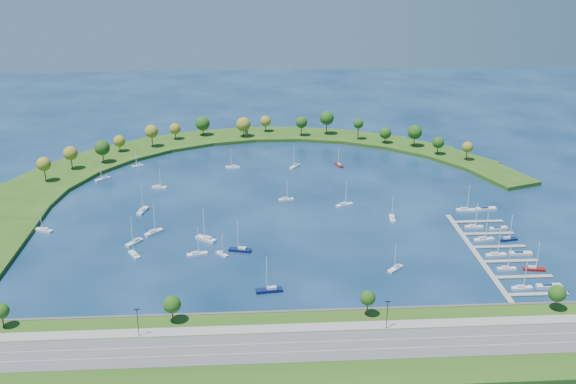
{
  "coord_description": "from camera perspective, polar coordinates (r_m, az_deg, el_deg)",
  "views": [
    {
      "loc": [
        -13.32,
        -299.94,
        121.17
      ],
      "look_at": [
        5.0,
        5.0,
        4.0
      ],
      "focal_mm": 41.56,
      "sensor_mm": 36.0,
      "label": 1
    }
  ],
  "objects": [
    {
      "name": "moored_boat_8",
      "position": [
        349.39,
        -10.95,
        0.45
      ],
      "size": [
        7.83,
        3.05,
        11.21
      ],
      "rotation": [
        0.0,
        0.0,
        6.16
      ],
      "color": "silver",
      "rests_on": "ground"
    },
    {
      "name": "moored_boat_12",
      "position": [
        377.92,
        4.38,
        2.36
      ],
      "size": [
        4.38,
        7.56,
        10.72
      ],
      "rotation": [
        0.0,
        0.0,
        1.92
      ],
      "color": "maroon",
      "rests_on": "ground"
    },
    {
      "name": "docked_boat_9",
      "position": [
        309.77,
        17.55,
        -2.96
      ],
      "size": [
        8.33,
        3.53,
        1.65
      ],
      "rotation": [
        0.0,
        0.0,
        0.16
      ],
      "color": "silver",
      "rests_on": "ground"
    },
    {
      "name": "moored_boat_3",
      "position": [
        312.23,
        -20.17,
        -3.04
      ],
      "size": [
        8.72,
        5.59,
        12.47
      ],
      "rotation": [
        0.0,
        0.0,
        2.73
      ],
      "color": "silver",
      "rests_on": "ground"
    },
    {
      "name": "moored_boat_19",
      "position": [
        321.65,
        4.85,
        -1.05
      ],
      "size": [
        8.77,
        5.59,
        12.54
      ],
      "rotation": [
        0.0,
        0.0,
        0.41
      ],
      "color": "silver",
      "rests_on": "ground"
    },
    {
      "name": "moored_boat_6",
      "position": [
        309.15,
        8.9,
        -2.18
      ],
      "size": [
        3.19,
        8.2,
        11.74
      ],
      "rotation": [
        0.0,
        0.0,
        1.45
      ],
      "color": "silver",
      "rests_on": "ground"
    },
    {
      "name": "moored_boat_4",
      "position": [
        245.57,
        -1.61,
        -8.33
      ],
      "size": [
        9.96,
        3.89,
        14.26
      ],
      "rotation": [
        0.0,
        0.0,
        3.26
      ],
      "color": "#0B1545",
      "rests_on": "ground"
    },
    {
      "name": "harbor_tower",
      "position": [
        430.29,
        -3.57,
        5.2
      ],
      "size": [
        2.6,
        2.6,
        4.69
      ],
      "color": "gray",
      "rests_on": "breakwater"
    },
    {
      "name": "moored_boat_13",
      "position": [
        274.31,
        -7.79,
        -5.23
      ],
      "size": [
        8.7,
        4.64,
        12.32
      ],
      "rotation": [
        0.0,
        0.0,
        0.29
      ],
      "color": "silver",
      "rests_on": "ground"
    },
    {
      "name": "docked_boat_10",
      "position": [
        325.46,
        14.95,
        -1.45
      ],
      "size": [
        8.93,
        2.95,
        12.95
      ],
      "rotation": [
        0.0,
        0.0,
        -0.05
      ],
      "color": "silver",
      "rests_on": "ground"
    },
    {
      "name": "ground",
      "position": [
        323.76,
        -0.83,
        -1.0
      ],
      "size": [
        700.0,
        700.0,
        0.0
      ],
      "primitive_type": "plane",
      "color": "#061E3C",
      "rests_on": "ground"
    },
    {
      "name": "south_shoreline",
      "position": [
        214.4,
        0.74,
        -13.11
      ],
      "size": [
        420.0,
        43.1,
        11.6
      ],
      "color": "#274913",
      "rests_on": "ground"
    },
    {
      "name": "docked_boat_8",
      "position": [
        307.85,
        15.61,
        -2.84
      ],
      "size": [
        8.02,
        2.45,
        11.7
      ],
      "rotation": [
        0.0,
        0.0,
        -0.03
      ],
      "color": "silver",
      "rests_on": "ground"
    },
    {
      "name": "moored_boat_14",
      "position": [
        286.86,
        -7.02,
        -3.96
      ],
      "size": [
        9.41,
        8.15,
        14.38
      ],
      "rotation": [
        0.0,
        0.0,
        2.48
      ],
      "color": "silver",
      "rests_on": "ground"
    },
    {
      "name": "moored_boat_17",
      "position": [
        275.92,
        -4.11,
        -4.9
      ],
      "size": [
        9.61,
        4.82,
        13.61
      ],
      "rotation": [
        0.0,
        0.0,
        2.89
      ],
      "color": "#0B1545",
      "rests_on": "ground"
    },
    {
      "name": "moored_boat_15",
      "position": [
        289.21,
        -13.01,
        -4.16
      ],
      "size": [
        7.0,
        8.27,
        12.54
      ],
      "rotation": [
        0.0,
        0.0,
        4.07
      ],
      "color": "silver",
      "rests_on": "ground"
    },
    {
      "name": "moored_boat_16",
      "position": [
        374.5,
        -4.75,
        2.18
      ],
      "size": [
        8.03,
        2.76,
        11.61
      ],
      "rotation": [
        0.0,
        0.0,
        3.07
      ],
      "color": "silver",
      "rests_on": "ground"
    },
    {
      "name": "docked_boat_7",
      "position": [
        299.83,
        18.32,
        -3.8
      ],
      "size": [
        8.15,
        3.53,
        11.59
      ],
      "rotation": [
        0.0,
        0.0,
        0.17
      ],
      "color": "#0B1545",
      "rests_on": "ground"
    },
    {
      "name": "docked_boat_1",
      "position": [
        266.43,
        21.41,
        -7.48
      ],
      "size": [
        9.34,
        2.68,
        1.9
      ],
      "rotation": [
        0.0,
        0.0,
        0.01
      ],
      "color": "silver",
      "rests_on": "ground"
    },
    {
      "name": "moored_boat_11",
      "position": [
        297.02,
        -11.4,
        -3.34
      ],
      "size": [
        8.02,
        8.05,
        13.05
      ],
      "rotation": [
        0.0,
        0.0,
        0.79
      ],
      "color": "silver",
      "rests_on": "ground"
    },
    {
      "name": "moored_boat_1",
      "position": [
        327.25,
        -0.18,
        -0.58
      ],
      "size": [
        7.54,
        3.15,
        10.75
      ],
      "rotation": [
        0.0,
        0.0,
        6.44
      ],
      "color": "silver",
      "rests_on": "ground"
    },
    {
      "name": "docked_boat_2",
      "position": [
        274.2,
        18.2,
        -6.18
      ],
      "size": [
        7.29,
        2.09,
        10.7
      ],
      "rotation": [
        0.0,
        0.0,
        0.01
      ],
      "color": "silver",
      "rests_on": "ground"
    },
    {
      "name": "docked_boat_5",
      "position": [
        288.57,
        19.25,
        -4.96
      ],
      "size": [
        9.3,
        3.07,
        1.87
      ],
      "rotation": [
        0.0,
        0.0,
        -0.06
      ],
      "color": "silver",
      "rests_on": "ground"
    },
    {
      "name": "docked_boat_3",
      "position": [
        277.32,
        20.3,
        -6.13
      ],
      "size": [
        8.51,
        3.62,
        12.12
      ],
      "rotation": [
        0.0,
        0.0,
        -0.16
      ],
      "color": "maroon",
      "rests_on": "ground"
    },
    {
      "name": "moored_boat_5",
      "position": [
        263.93,
        9.19,
        -6.42
      ],
      "size": [
        7.24,
        6.86,
        11.47
      ],
      "rotation": [
        0.0,
        0.0,
        3.88
      ],
      "color": "silver",
      "rests_on": "ground"
    },
    {
      "name": "docked_boat_0",
      "position": [
        261.71,
        19.38,
        -7.68
      ],
      "size": [
        7.74,
        2.56,
        11.22
      ],
      "rotation": [
        0.0,
        0.0,
        0.06
      ],
      "color": "silver",
      "rests_on": "ground"
    },
    {
      "name": "docked_boat_4",
      "position": [
        283.98,
        17.36,
        -5.1
      ],
      "size": [
        8.63,
        3.16,
        12.4
      ],
      "rotation": [
        0.0,
        0.0,
        0.1
      ],
      "color": "silver",
      "rests_on": "ground"
    },
    {
      "name": "moored_boat_9",
      "position": [
        278.41,
        -13.01,
        -5.19
      ],
      "size": [
        5.94,
        7.98,
        11.69
      ],
      "rotation": [
        0.0,
        0.0,
        2.1
      ],
      "color": "silver",
      "rests_on": "ground"
    },
    {
      "name": "breakwater_trees",
      "position": [
        404.95,
        -3.47,
        5.09
      ],
      "size": [
        236.55,
        95.55,
        15.27
      ],
      "color": "#382314",
      "rests_on": "breakwater"
    },
    {
      "name": "breakwater",
      "position": [
        370.26,
        -8.37,
        1.81
      ],
      "size": [
        286.74,
        247.64,
        2.0
      ],
      "color": "#274913",
      "rests_on": "ground"
    },
    {
      "name": "moored_boat_2",
      "position": [
        374.5,
        0.58,
        2.25
      ],
      "size": [
        6.6,
        7.93,
        11.95
      ],
      "rotation": [
        0.0,
        0.0,
        4.09
      ],
      "color": "silver",
      "rests_on": "ground"
    },
    {
      "name": "docked_boat_6",
      "position": [
        296.44,
        16.4,
        -3.86
      ],
      "size": [
        8.93,
        3.86,
        12.71
      ],
      "rotation": [
        0.0,
        0.0,
        0.17
      ],
      "color": "silver",
      "rests_on": "ground"
    },
    {
      "name": "moored_boat_18",
      "position": [
        320.91,
        -12.34,
        -1.53
      ],
      "size": [
        4.82,
        9.63,
        13.64
      ],
      "rotation": [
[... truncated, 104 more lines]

